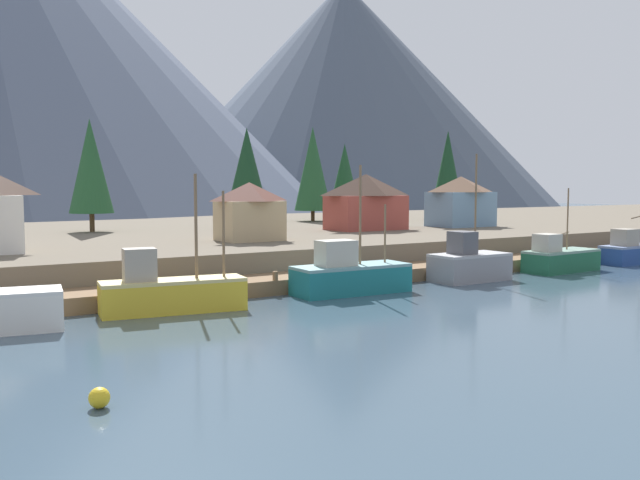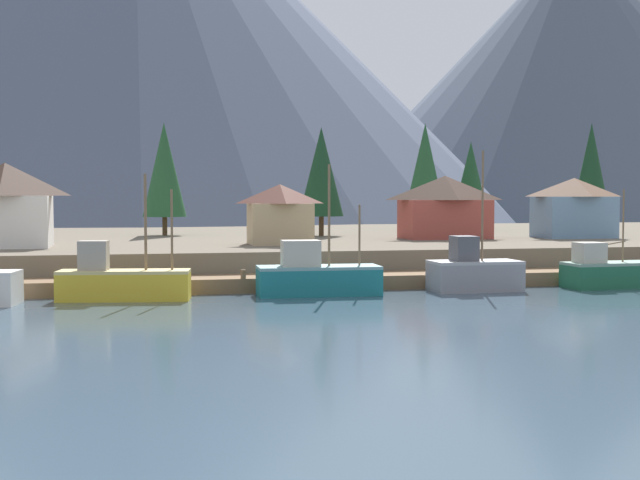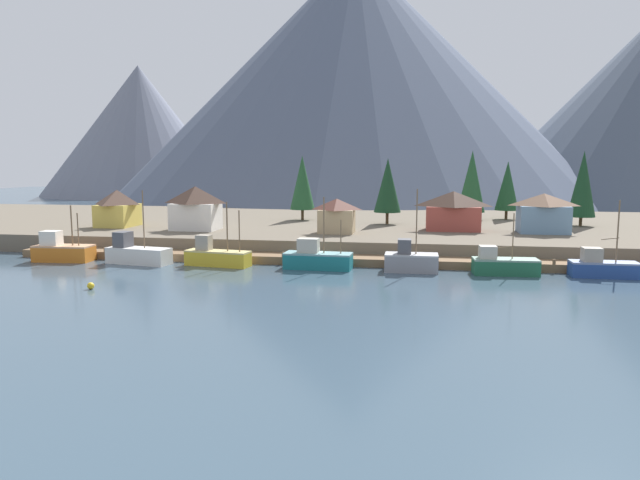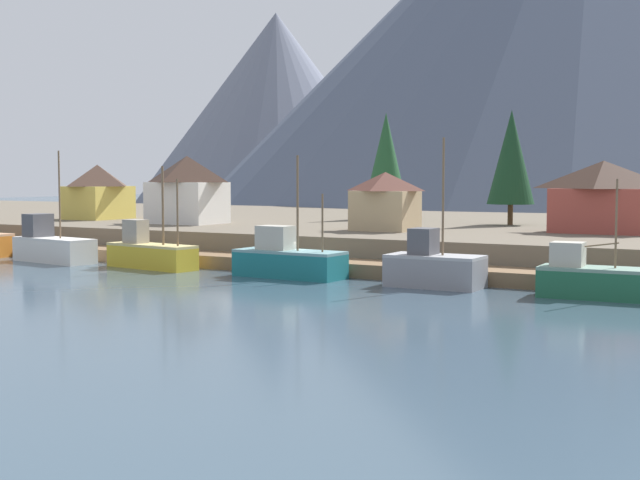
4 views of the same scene
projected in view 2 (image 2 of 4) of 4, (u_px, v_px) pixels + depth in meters
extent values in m
cube|color=#384C5B|center=(259.00, 274.00, 77.87)|extent=(400.00, 400.00, 1.00)
cube|color=brown|center=(297.00, 282.00, 60.26)|extent=(80.00, 4.00, 1.00)
cylinder|color=brown|center=(121.00, 284.00, 55.92)|extent=(0.36, 0.36, 1.60)
cylinder|color=brown|center=(243.00, 282.00, 57.63)|extent=(0.36, 0.36, 1.60)
cylinder|color=brown|center=(359.00, 279.00, 59.34)|extent=(0.36, 0.36, 1.60)
cylinder|color=brown|center=(467.00, 277.00, 61.05)|extent=(0.36, 0.36, 1.60)
cylinder|color=brown|center=(570.00, 275.00, 62.77)|extent=(0.36, 0.36, 1.60)
cube|color=#665B4C|center=(243.00, 247.00, 89.48)|extent=(400.00, 56.00, 2.50)
cone|color=#4C566B|center=(136.00, 32.00, 185.41)|extent=(165.67, 165.67, 83.66)
cone|color=#475160|center=(574.00, 80.00, 215.91)|extent=(134.57, 134.57, 70.85)
cube|color=gold|center=(124.00, 287.00, 53.93)|extent=(8.40, 3.51, 1.70)
cube|color=tan|center=(124.00, 272.00, 53.88)|extent=(8.40, 3.51, 0.20)
cube|color=gray|center=(94.00, 255.00, 53.71)|extent=(1.93, 1.53, 1.85)
cylinder|color=brown|center=(145.00, 222.00, 53.81)|extent=(0.18, 0.18, 6.03)
cylinder|color=brown|center=(172.00, 230.00, 53.94)|extent=(0.15, 0.15, 5.05)
cube|color=#196B70|center=(319.00, 282.00, 56.74)|extent=(8.15, 3.20, 1.74)
cube|color=#679496|center=(319.00, 267.00, 56.69)|extent=(8.15, 3.20, 0.20)
cube|color=#B2AD9E|center=(301.00, 253.00, 56.43)|extent=(2.54, 1.74, 1.70)
cylinder|color=brown|center=(329.00, 215.00, 56.64)|extent=(0.16, 0.16, 6.68)
cylinder|color=brown|center=(359.00, 235.00, 57.07)|extent=(0.14, 0.14, 4.02)
cube|color=gray|center=(475.00, 277.00, 59.18)|extent=(6.14, 3.04, 1.90)
cube|color=#9F9FA2|center=(475.00, 262.00, 59.12)|extent=(6.14, 3.04, 0.20)
cube|color=#4C4C51|center=(464.00, 248.00, 58.89)|extent=(1.55, 1.81, 1.71)
cylinder|color=brown|center=(482.00, 206.00, 59.04)|extent=(0.15, 0.15, 7.53)
cube|color=#1E5B3D|center=(614.00, 276.00, 61.40)|extent=(7.32, 3.15, 1.62)
cube|color=gray|center=(614.00, 263.00, 61.35)|extent=(7.32, 3.15, 0.20)
cube|color=#B2AD9E|center=(589.00, 253.00, 60.77)|extent=(1.96, 1.74, 1.43)
cylinder|color=brown|center=(623.00, 226.00, 61.40)|extent=(0.13, 0.13, 5.19)
cylinder|color=brown|center=(613.00, 243.00, 61.26)|extent=(1.95, 0.20, 0.37)
cube|color=silver|center=(6.00, 222.00, 67.35)|extent=(6.75, 5.17, 4.06)
pyramid|color=#422D23|center=(5.00, 179.00, 67.17)|extent=(7.09, 5.43, 2.57)
cube|color=#6689A8|center=(574.00, 217.00, 82.88)|extent=(6.91, 4.73, 3.96)
pyramid|color=brown|center=(574.00, 187.00, 82.73)|extent=(7.26, 4.97, 1.80)
cube|color=#9E4238|center=(445.00, 219.00, 81.17)|extent=(7.91, 4.78, 3.65)
pyramid|color=#422D23|center=(445.00, 188.00, 81.02)|extent=(8.31, 5.01, 2.27)
cube|color=tan|center=(280.00, 224.00, 71.61)|extent=(5.05, 4.05, 3.41)
pyramid|color=brown|center=(280.00, 194.00, 71.48)|extent=(5.31, 4.25, 1.60)
cylinder|color=#4C3823|center=(590.00, 225.00, 95.33)|extent=(0.50, 0.50, 1.50)
cone|color=#14381E|center=(591.00, 171.00, 95.01)|extent=(4.29, 4.29, 10.56)
cylinder|color=#4C3823|center=(321.00, 226.00, 86.50)|extent=(0.50, 0.50, 2.00)
cone|color=#14381E|center=(321.00, 172.00, 86.22)|extent=(4.48, 4.48, 8.92)
cylinder|color=#4C3823|center=(165.00, 226.00, 87.65)|extent=(0.50, 0.50, 1.91)
cone|color=#1E4C28|center=(164.00, 170.00, 87.35)|extent=(4.43, 4.43, 9.56)
cylinder|color=#4C3823|center=(470.00, 223.00, 102.56)|extent=(0.50, 0.50, 1.67)
cone|color=#194223|center=(471.00, 179.00, 102.29)|extent=(4.20, 4.20, 8.80)
cylinder|color=#4C3823|center=(425.00, 225.00, 99.23)|extent=(0.50, 0.50, 1.42)
cone|color=#1E4C28|center=(425.00, 171.00, 98.91)|extent=(4.87, 4.87, 10.94)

